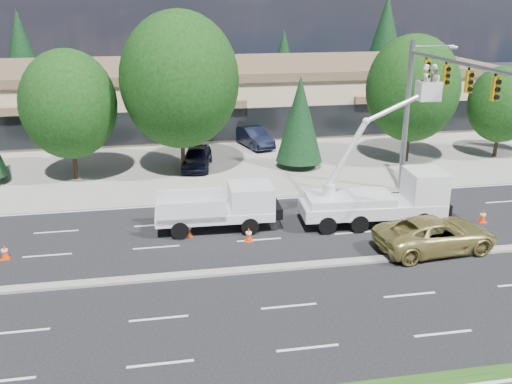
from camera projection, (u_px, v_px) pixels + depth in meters
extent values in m
plane|color=black|center=(272.00, 269.00, 25.11)|extent=(140.00, 140.00, 0.00)
cube|color=gray|center=(219.00, 151.00, 43.68)|extent=(140.00, 22.00, 0.01)
cube|color=gray|center=(272.00, 268.00, 25.09)|extent=(120.00, 0.55, 0.12)
cube|color=tan|center=(206.00, 97.00, 52.14)|extent=(50.00, 15.00, 5.00)
cube|color=brown|center=(205.00, 67.00, 51.26)|extent=(50.40, 15.40, 0.70)
cube|color=black|center=(215.00, 125.00, 45.46)|extent=(48.00, 0.12, 2.60)
cylinder|color=#332114|center=(75.00, 159.00, 36.92)|extent=(0.28, 0.28, 2.71)
ellipsoid|color=black|center=(69.00, 104.00, 35.75)|extent=(6.02, 6.02, 6.92)
cylinder|color=#332114|center=(183.00, 148.00, 37.97)|extent=(0.28, 0.28, 3.45)
ellipsoid|color=black|center=(180.00, 80.00, 36.48)|extent=(7.66, 7.66, 8.81)
cylinder|color=#332114|center=(299.00, 161.00, 39.74)|extent=(0.26, 0.26, 0.80)
cone|color=black|center=(300.00, 119.00, 38.75)|extent=(3.21, 3.21, 5.87)
cylinder|color=#332114|center=(408.00, 142.00, 40.73)|extent=(0.28, 0.28, 2.90)
ellipsoid|color=black|center=(412.00, 88.00, 39.48)|extent=(6.44, 6.44, 7.41)
cylinder|color=#332114|center=(496.00, 142.00, 42.02)|extent=(0.28, 0.28, 2.16)
ellipsoid|color=black|center=(502.00, 104.00, 41.09)|extent=(4.79, 4.79, 5.51)
cylinder|color=#332114|center=(28.00, 102.00, 60.98)|extent=(0.26, 0.26, 0.80)
cone|color=black|center=(22.00, 55.00, 59.32)|extent=(5.10, 5.10, 9.31)
cylinder|color=#332114|center=(160.00, 98.00, 63.31)|extent=(0.26, 0.26, 0.80)
cone|color=black|center=(158.00, 54.00, 61.72)|extent=(4.92, 4.92, 8.98)
cylinder|color=#332114|center=(283.00, 95.00, 65.65)|extent=(0.26, 0.26, 0.80)
cone|color=black|center=(284.00, 62.00, 64.43)|extent=(3.88, 3.88, 7.08)
cylinder|color=#332114|center=(382.00, 92.00, 67.65)|extent=(0.26, 0.26, 0.80)
cone|color=black|center=(385.00, 42.00, 65.76)|extent=(5.77, 5.77, 10.55)
cylinder|color=gray|center=(406.00, 118.00, 33.83)|extent=(0.32, 0.32, 9.00)
cylinder|color=gray|center=(456.00, 62.00, 27.93)|extent=(0.20, 10.00, 0.20)
cylinder|color=gray|center=(434.00, 46.00, 32.69)|extent=(2.60, 0.12, 0.12)
cube|color=gold|center=(427.00, 70.00, 30.96)|extent=(0.32, 0.22, 1.05)
cube|color=gold|center=(446.00, 75.00, 28.92)|extent=(0.32, 0.22, 1.05)
cube|color=gold|center=(469.00, 82.00, 26.88)|extent=(0.32, 0.22, 1.05)
cube|color=gold|center=(495.00, 89.00, 24.84)|extent=(0.32, 0.22, 1.05)
cube|color=white|center=(214.00, 213.00, 29.14)|extent=(6.03, 2.35, 0.45)
cube|color=white|center=(251.00, 199.00, 29.18)|extent=(2.25, 2.20, 1.50)
cube|color=black|center=(263.00, 194.00, 29.20)|extent=(0.13, 1.90, 1.00)
cube|color=white|center=(190.00, 199.00, 29.68)|extent=(3.40, 0.39, 1.10)
cube|color=white|center=(191.00, 212.00, 27.92)|extent=(3.40, 0.39, 1.10)
cube|color=white|center=(372.00, 207.00, 29.73)|extent=(7.55, 2.67, 0.65)
cube|color=white|center=(425.00, 188.00, 29.72)|extent=(1.98, 2.29, 1.86)
cube|color=black|center=(438.00, 185.00, 29.75)|extent=(0.19, 1.86, 1.11)
cube|color=white|center=(350.00, 199.00, 29.43)|extent=(4.58, 2.40, 0.46)
cylinder|color=white|center=(329.00, 191.00, 29.14)|extent=(0.65, 0.65, 0.74)
cube|color=white|center=(428.00, 91.00, 28.00)|extent=(1.07, 0.90, 1.00)
imported|color=beige|center=(425.00, 83.00, 27.86)|extent=(0.42, 0.61, 1.60)
imported|color=beige|center=(433.00, 83.00, 27.90)|extent=(0.65, 0.81, 1.60)
ellipsoid|color=white|center=(427.00, 66.00, 27.59)|extent=(0.24, 0.24, 0.17)
ellipsoid|color=white|center=(435.00, 66.00, 27.63)|extent=(0.24, 0.24, 0.17)
cube|color=#E63C07|center=(6.00, 258.00, 26.10)|extent=(0.40, 0.40, 0.03)
cone|color=#E63C07|center=(5.00, 252.00, 25.99)|extent=(0.36, 0.36, 0.70)
cylinder|color=white|center=(4.00, 250.00, 25.96)|extent=(0.29, 0.29, 0.10)
cube|color=#E63C07|center=(189.00, 236.00, 28.53)|extent=(0.40, 0.40, 0.03)
cone|color=#E63C07|center=(188.00, 230.00, 28.42)|extent=(0.36, 0.36, 0.70)
cylinder|color=white|center=(188.00, 228.00, 28.40)|extent=(0.29, 0.29, 0.10)
cube|color=#E63C07|center=(249.00, 241.00, 27.97)|extent=(0.40, 0.40, 0.03)
cone|color=#E63C07|center=(249.00, 234.00, 27.86)|extent=(0.36, 0.36, 0.70)
cylinder|color=white|center=(249.00, 233.00, 27.84)|extent=(0.29, 0.29, 0.10)
cube|color=#E63C07|center=(392.00, 227.00, 29.54)|extent=(0.40, 0.40, 0.03)
cone|color=#E63C07|center=(393.00, 221.00, 29.43)|extent=(0.36, 0.36, 0.70)
cylinder|color=white|center=(393.00, 220.00, 29.41)|extent=(0.29, 0.29, 0.10)
cube|color=#E63C07|center=(482.00, 222.00, 30.26)|extent=(0.40, 0.40, 0.03)
cone|color=#E63C07|center=(483.00, 216.00, 30.15)|extent=(0.36, 0.36, 0.70)
cylinder|color=white|center=(483.00, 215.00, 30.13)|extent=(0.29, 0.29, 0.10)
imported|color=tan|center=(436.00, 234.00, 26.73)|extent=(6.02, 3.22, 1.61)
imported|color=black|center=(197.00, 157.00, 39.38)|extent=(2.66, 4.83, 1.56)
imported|color=black|center=(254.00, 137.00, 44.84)|extent=(2.81, 4.87, 1.52)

